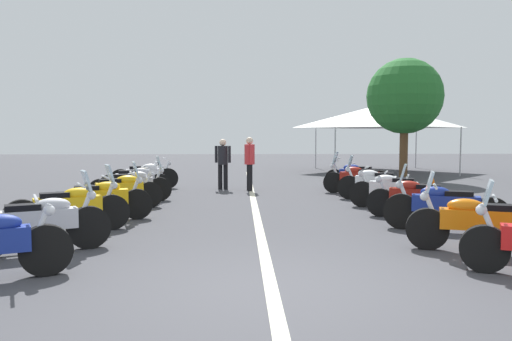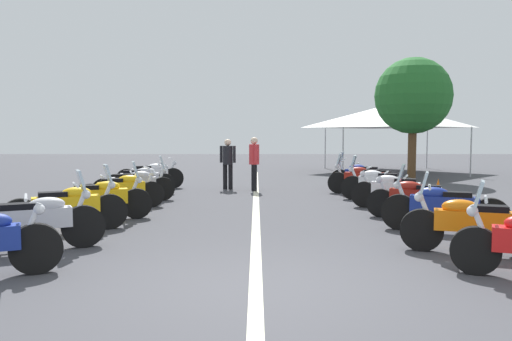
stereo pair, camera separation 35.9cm
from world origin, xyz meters
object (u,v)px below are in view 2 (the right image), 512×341
object	(u,v)px
motorcycle_left_row_2	(68,206)
event_tent	(390,116)
motorcycle_right_row_3	(416,198)
motorcycle_left_row_1	(37,221)
motorcycle_left_row_5	(135,184)
motorcycle_right_row_1	(471,223)
motorcycle_right_row_2	(442,206)
motorcycle_right_row_5	(378,183)
traffic_cone_1	(438,191)
motorcycle_left_row_7	(151,175)
motorcycle_right_row_7	(361,175)
roadside_tree_0	(413,96)
motorcycle_left_row_3	(100,198)
bystander_1	(254,159)
motorcycle_left_row_4	(122,190)
bystander_0	(228,160)
motorcycle_left_row_6	(140,180)
motorcycle_right_row_4	(395,190)
motorcycle_right_row_6	(363,178)

from	to	relation	value
motorcycle_left_row_2	event_tent	world-z (taller)	event_tent
motorcycle_left_row_2	motorcycle_right_row_3	world-z (taller)	motorcycle_left_row_2
motorcycle_left_row_1	motorcycle_left_row_5	bearing A→B (deg)	62.71
motorcycle_right_row_1	event_tent	distance (m)	16.71
motorcycle_right_row_2	motorcycle_right_row_5	bearing A→B (deg)	-67.57
motorcycle_right_row_3	traffic_cone_1	bearing A→B (deg)	-97.11
motorcycle_left_row_7	motorcycle_right_row_3	xyz separation A→B (m)	(-5.80, -6.78, -0.02)
motorcycle_left_row_5	event_tent	size ratio (longest dim) A/B	0.35
traffic_cone_1	motorcycle_left_row_7	bearing A→B (deg)	69.76
motorcycle_right_row_7	event_tent	size ratio (longest dim) A/B	0.33
motorcycle_left_row_7	motorcycle_right_row_1	bearing A→B (deg)	-69.86
motorcycle_right_row_5	motorcycle_right_row_7	xyz separation A→B (m)	(2.77, -0.14, -0.01)
roadside_tree_0	motorcycle_right_row_2	bearing A→B (deg)	165.45
motorcycle_left_row_3	traffic_cone_1	distance (m)	8.55
bystander_1	motorcycle_left_row_7	bearing A→B (deg)	-20.85
motorcycle_left_row_1	motorcycle_right_row_7	distance (m)	10.91
motorcycle_right_row_1	motorcycle_right_row_3	xyz separation A→B (m)	(3.06, -0.18, -0.02)
motorcycle_left_row_2	motorcycle_left_row_5	world-z (taller)	motorcycle_left_row_2
motorcycle_left_row_4	bystander_0	world-z (taller)	bystander_0
motorcycle_left_row_6	motorcycle_right_row_4	distance (m)	7.26
motorcycle_left_row_6	traffic_cone_1	distance (m)	8.35
motorcycle_left_row_6	motorcycle_right_row_7	distance (m)	6.97
bystander_0	bystander_1	bearing A→B (deg)	73.92
motorcycle_left_row_1	motorcycle_right_row_6	bearing A→B (deg)	22.00
motorcycle_right_row_1	roadside_tree_0	size ratio (longest dim) A/B	0.42
motorcycle_right_row_4	bystander_0	distance (m)	6.05
motorcycle_left_row_6	bystander_1	size ratio (longest dim) A/B	1.20
motorcycle_right_row_6	motorcycle_right_row_7	xyz separation A→B (m)	(1.29, -0.22, -0.00)
motorcycle_right_row_3	event_tent	xyz separation A→B (m)	(13.20, -2.98, 2.20)
motorcycle_left_row_3	bystander_1	world-z (taller)	bystander_1
motorcycle_left_row_6	roadside_tree_0	distance (m)	10.96
bystander_1	motorcycle_right_row_1	bearing A→B (deg)	99.12
motorcycle_right_row_4	event_tent	world-z (taller)	event_tent
motorcycle_right_row_2	motorcycle_right_row_5	distance (m)	4.36
traffic_cone_1	motorcycle_left_row_6	bearing A→B (deg)	79.91
motorcycle_left_row_6	motorcycle_left_row_7	xyz separation A→B (m)	(1.58, 0.03, 0.02)
motorcycle_left_row_1	motorcycle_right_row_6	world-z (taller)	motorcycle_left_row_1
motorcycle_right_row_6	bystander_0	distance (m)	4.34
motorcycle_left_row_3	motorcycle_right_row_5	bearing A→B (deg)	7.79
motorcycle_left_row_5	motorcycle_right_row_5	world-z (taller)	motorcycle_right_row_5
motorcycle_right_row_2	bystander_0	xyz separation A→B (m)	(7.15, 4.27, 0.47)
motorcycle_left_row_2	event_tent	size ratio (longest dim) A/B	0.34
motorcycle_left_row_2	motorcycle_left_row_5	bearing A→B (deg)	61.95
motorcycle_right_row_1	motorcycle_right_row_5	bearing A→B (deg)	-72.26
event_tent	motorcycle_right_row_1	bearing A→B (deg)	169.00
motorcycle_left_row_3	motorcycle_right_row_6	distance (m)	7.86
motorcycle_left_row_5	bystander_0	distance (m)	3.76
motorcycle_right_row_7	motorcycle_right_row_6	bearing A→B (deg)	103.41
motorcycle_left_row_2	bystander_1	bearing A→B (deg)	37.90
motorcycle_left_row_2	motorcycle_right_row_3	size ratio (longest dim) A/B	1.01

